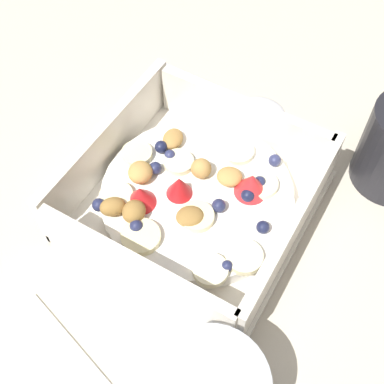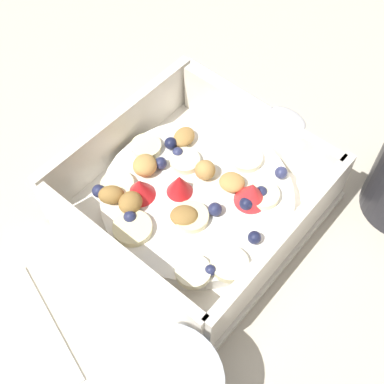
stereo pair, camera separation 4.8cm
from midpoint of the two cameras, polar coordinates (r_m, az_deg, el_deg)
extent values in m
plane|color=beige|center=(0.50, 3.28, -2.05)|extent=(2.40, 2.40, 0.00)
cube|color=white|center=(0.50, 2.74, -1.82)|extent=(0.21, 0.21, 0.01)
cube|color=white|center=(0.51, -5.75, 5.87)|extent=(0.21, 0.01, 0.07)
cube|color=white|center=(0.45, 12.72, -6.74)|extent=(0.21, 0.01, 0.07)
cube|color=white|center=(0.53, 9.64, 6.74)|extent=(0.01, 0.19, 0.07)
cube|color=white|center=(0.44, -5.32, -8.17)|extent=(0.01, 0.19, 0.07)
cylinder|color=white|center=(0.49, 2.80, -0.93)|extent=(0.18, 0.18, 0.02)
cylinder|color=beige|center=(0.51, -2.49, 4.89)|extent=(0.04, 0.04, 0.01)
cylinder|color=#F7EFC6|center=(0.50, 8.76, 3.55)|extent=(0.05, 0.05, 0.01)
cylinder|color=#F4EAB7|center=(0.48, -5.58, 0.54)|extent=(0.04, 0.04, 0.01)
cylinder|color=#F4EAB7|center=(0.44, 7.34, -8.26)|extent=(0.03, 0.03, 0.01)
cylinder|color=#F7EFC6|center=(0.43, 3.30, -9.17)|extent=(0.04, 0.04, 0.01)
cylinder|color=beige|center=(0.45, -3.72, -4.30)|extent=(0.05, 0.05, 0.01)
cylinder|color=#F4EAB7|center=(0.50, 1.93, 3.32)|extent=(0.04, 0.04, 0.01)
cylinder|color=beige|center=(0.46, 2.86, -3.03)|extent=(0.03, 0.03, 0.01)
cylinder|color=#F4EAB7|center=(0.48, 10.70, -0.50)|extent=(0.03, 0.03, 0.01)
cone|color=red|center=(0.47, -3.01, 0.25)|extent=(0.04, 0.04, 0.02)
cone|color=red|center=(0.47, 9.59, -0.27)|extent=(0.04, 0.04, 0.03)
cone|color=red|center=(0.47, 1.48, 0.68)|extent=(0.03, 0.03, 0.02)
sphere|color=#23284C|center=(0.46, 5.54, -2.17)|extent=(0.01, 0.01, 0.01)
sphere|color=#23284C|center=(0.43, 5.25, -8.99)|extent=(0.01, 0.01, 0.01)
sphere|color=#23284C|center=(0.46, -4.04, -3.06)|extent=(0.01, 0.01, 0.01)
sphere|color=navy|center=(0.50, 1.12, 4.26)|extent=(0.01, 0.01, 0.01)
sphere|color=#23284C|center=(0.49, -1.14, 2.71)|extent=(0.01, 0.01, 0.01)
sphere|color=#191E3D|center=(0.45, 10.04, -5.28)|extent=(0.01, 0.01, 0.01)
sphere|color=#191E3D|center=(0.47, 9.00, -1.49)|extent=(0.01, 0.01, 0.01)
sphere|color=#191E3D|center=(0.51, 0.29, 5.30)|extent=(0.01, 0.01, 0.01)
sphere|color=navy|center=(0.50, 12.69, 1.94)|extent=(0.01, 0.01, 0.01)
sphere|color=#23284C|center=(0.48, -7.64, -0.11)|extent=(0.01, 0.01, 0.01)
sphere|color=#23284C|center=(0.48, 10.59, -0.21)|extent=(0.01, 0.01, 0.01)
ellipsoid|color=tan|center=(0.48, 4.30, 2.28)|extent=(0.02, 0.02, 0.02)
ellipsoid|color=olive|center=(0.46, -4.02, -1.40)|extent=(0.02, 0.02, 0.02)
ellipsoid|color=tan|center=(0.49, -2.53, 2.82)|extent=(0.03, 0.03, 0.02)
ellipsoid|color=olive|center=(0.47, -6.20, -0.53)|extent=(0.03, 0.03, 0.02)
ellipsoid|color=olive|center=(0.46, 2.08, -2.89)|extent=(0.03, 0.03, 0.01)
ellipsoid|color=tan|center=(0.48, 7.35, 0.89)|extent=(0.03, 0.03, 0.01)
ellipsoid|color=#AD7F42|center=(0.51, 1.78, 6.02)|extent=(0.03, 0.03, 0.01)
ellipsoid|color=silver|center=(0.58, 13.16, 7.97)|extent=(0.03, 0.05, 0.01)
cylinder|color=silver|center=(0.61, 6.42, 12.04)|extent=(0.01, 0.13, 0.01)
cylinder|color=#B7BCC6|center=(0.37, 0.75, -20.88)|extent=(0.08, 0.08, 0.00)
camera|label=1|loc=(0.02, -87.13, 4.21)|focal=47.55mm
camera|label=2|loc=(0.02, 92.87, -4.21)|focal=47.55mm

